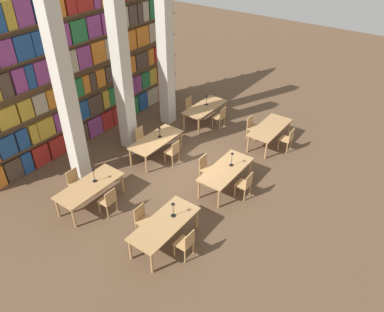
% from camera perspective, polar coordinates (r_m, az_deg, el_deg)
% --- Properties ---
extents(ground_plane, '(40.00, 40.00, 0.00)m').
position_cam_1_polar(ground_plane, '(12.82, -0.52, -2.20)').
color(ground_plane, brown).
extents(bookshelf_bank, '(9.39, 0.35, 5.50)m').
position_cam_1_polar(bookshelf_bank, '(14.23, -15.16, 12.97)').
color(bookshelf_bank, brown).
rests_on(bookshelf_bank, ground_plane).
extents(pillar_left, '(0.46, 0.46, 6.00)m').
position_cam_1_polar(pillar_left, '(11.68, -18.73, 9.10)').
color(pillar_left, beige).
rests_on(pillar_left, ground_plane).
extents(pillar_center, '(0.46, 0.46, 6.00)m').
position_cam_1_polar(pillar_center, '(13.00, -10.68, 12.90)').
color(pillar_center, beige).
rests_on(pillar_center, ground_plane).
extents(pillar_right, '(0.46, 0.46, 6.00)m').
position_cam_1_polar(pillar_right, '(14.56, -4.07, 15.76)').
color(pillar_right, beige).
rests_on(pillar_right, ground_plane).
extents(reading_table_0, '(2.06, 0.88, 0.73)m').
position_cam_1_polar(reading_table_0, '(9.95, -4.20, -10.45)').
color(reading_table_0, tan).
rests_on(reading_table_0, ground_plane).
extents(chair_0, '(0.42, 0.40, 0.89)m').
position_cam_1_polar(chair_0, '(9.73, -0.96, -13.13)').
color(chair_0, tan).
rests_on(chair_0, ground_plane).
extents(chair_1, '(0.42, 0.40, 0.89)m').
position_cam_1_polar(chair_1, '(10.41, -7.45, -9.54)').
color(chair_1, tan).
rests_on(chair_1, ground_plane).
extents(desk_lamp_0, '(0.14, 0.14, 0.48)m').
position_cam_1_polar(desk_lamp_0, '(9.86, -2.91, -7.73)').
color(desk_lamp_0, black).
rests_on(desk_lamp_0, reading_table_0).
extents(reading_table_1, '(2.06, 0.88, 0.73)m').
position_cam_1_polar(reading_table_1, '(11.77, 5.19, -2.22)').
color(reading_table_1, tan).
rests_on(reading_table_1, ground_plane).
extents(chair_2, '(0.42, 0.40, 0.89)m').
position_cam_1_polar(chair_2, '(11.58, 8.08, -4.27)').
color(chair_2, tan).
rests_on(chair_2, ground_plane).
extents(chair_3, '(0.42, 0.40, 0.89)m').
position_cam_1_polar(chair_3, '(12.15, 2.12, -1.77)').
color(chair_3, tan).
rests_on(chair_3, ground_plane).
extents(desk_lamp_1, '(0.14, 0.14, 0.50)m').
position_cam_1_polar(desk_lamp_1, '(11.69, 6.11, -0.07)').
color(desk_lamp_1, black).
rests_on(desk_lamp_1, reading_table_1).
extents(reading_table_2, '(2.06, 0.88, 0.73)m').
position_cam_1_polar(reading_table_2, '(14.17, 11.78, 4.08)').
color(reading_table_2, tan).
rests_on(reading_table_2, ground_plane).
extents(chair_4, '(0.42, 0.40, 0.89)m').
position_cam_1_polar(chair_4, '(14.04, 14.35, 2.57)').
color(chair_4, tan).
rests_on(chair_4, ground_plane).
extents(chair_5, '(0.42, 0.40, 0.89)m').
position_cam_1_polar(chair_5, '(14.52, 9.16, 4.40)').
color(chair_5, tan).
rests_on(chair_5, ground_plane).
extents(reading_table_3, '(2.06, 0.88, 0.73)m').
position_cam_1_polar(reading_table_3, '(11.49, -15.31, -4.59)').
color(reading_table_3, tan).
rests_on(reading_table_3, ground_plane).
extents(chair_6, '(0.42, 0.40, 0.89)m').
position_cam_1_polar(chair_6, '(11.15, -12.61, -6.62)').
color(chair_6, tan).
rests_on(chair_6, ground_plane).
extents(chair_7, '(0.42, 0.40, 0.89)m').
position_cam_1_polar(chair_7, '(12.09, -17.32, -3.80)').
color(chair_7, tan).
rests_on(chair_7, ground_plane).
extents(desk_lamp_2, '(0.14, 0.14, 0.47)m').
position_cam_1_polar(desk_lamp_2, '(11.36, -14.80, -2.50)').
color(desk_lamp_2, black).
rests_on(desk_lamp_2, reading_table_3).
extents(reading_table_4, '(2.06, 0.88, 0.73)m').
position_cam_1_polar(reading_table_4, '(13.22, -5.49, 2.29)').
color(reading_table_4, tan).
rests_on(reading_table_4, ground_plane).
extents(chair_8, '(0.42, 0.40, 0.89)m').
position_cam_1_polar(chair_8, '(12.94, -2.90, 0.73)').
color(chair_8, tan).
rests_on(chair_8, ground_plane).
extents(chair_9, '(0.42, 0.40, 0.89)m').
position_cam_1_polar(chair_9, '(13.76, -7.63, 2.71)').
color(chair_9, tan).
rests_on(chair_9, ground_plane).
extents(desk_lamp_3, '(0.14, 0.14, 0.42)m').
position_cam_1_polar(desk_lamp_3, '(13.15, -4.98, 3.96)').
color(desk_lamp_3, black).
rests_on(desk_lamp_3, reading_table_4).
extents(reading_table_5, '(2.06, 0.88, 0.73)m').
position_cam_1_polar(reading_table_5, '(15.33, 1.98, 7.29)').
color(reading_table_5, tan).
rests_on(reading_table_5, ground_plane).
extents(chair_10, '(0.42, 0.40, 0.89)m').
position_cam_1_polar(chair_10, '(15.09, 4.31, 6.00)').
color(chair_10, tan).
rests_on(chair_10, ground_plane).
extents(chair_11, '(0.42, 0.40, 0.89)m').
position_cam_1_polar(chair_11, '(15.80, -0.16, 7.50)').
color(chair_11, tan).
rests_on(chair_11, ground_plane).
extents(desk_lamp_4, '(0.14, 0.14, 0.44)m').
position_cam_1_polar(desk_lamp_4, '(15.32, 2.25, 8.80)').
color(desk_lamp_4, black).
rests_on(desk_lamp_4, reading_table_5).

